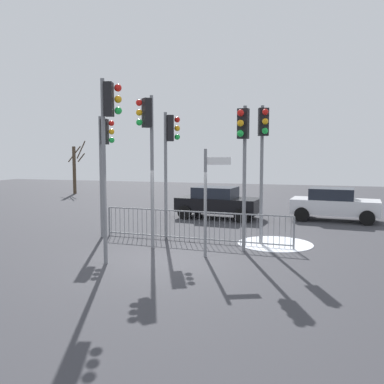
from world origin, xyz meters
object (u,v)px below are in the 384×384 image
at_px(traffic_light_mid_left, 170,147).
at_px(direction_sign_post, 207,197).
at_px(car_black_trailing, 218,202).
at_px(traffic_light_foreground_left, 148,137).
at_px(traffic_light_rear_left, 243,145).
at_px(car_white_mid, 334,204).
at_px(traffic_light_rear_right, 108,130).
at_px(bare_tree_left, 75,168).
at_px(traffic_light_foreground_right, 105,149).
at_px(traffic_light_mid_right, 263,143).

xyz_separation_m(traffic_light_mid_left, direction_sign_post, (1.93, -2.13, -1.50)).
relative_size(traffic_light_mid_left, car_black_trailing, 1.13).
distance_m(traffic_light_foreground_left, traffic_light_mid_left, 1.64).
bearing_deg(traffic_light_rear_left, car_white_mid, -103.15).
distance_m(traffic_light_rear_right, direction_sign_post, 3.39).
bearing_deg(traffic_light_foreground_left, traffic_light_mid_left, -50.47).
height_order(traffic_light_rear_left, bare_tree_left, traffic_light_rear_left).
bearing_deg(traffic_light_rear_right, car_black_trailing, 158.41).
height_order(traffic_light_mid_left, bare_tree_left, traffic_light_mid_left).
xyz_separation_m(traffic_light_foreground_right, traffic_light_mid_right, (5.58, 0.39, 0.18)).
relative_size(direction_sign_post, bare_tree_left, 0.80).
xyz_separation_m(traffic_light_rear_right, car_black_trailing, (0.99, 8.72, -2.91)).
distance_m(traffic_light_mid_right, bare_tree_left, 20.73).
distance_m(direction_sign_post, car_black_trailing, 7.41).
bearing_deg(car_black_trailing, bare_tree_left, 152.49).
bearing_deg(car_white_mid, traffic_light_mid_left, -128.82).
bearing_deg(direction_sign_post, traffic_light_foreground_right, 135.87).
xyz_separation_m(traffic_light_rear_left, car_white_mid, (2.94, 7.19, -2.52)).
xyz_separation_m(traffic_light_foreground_left, bare_tree_left, (-12.24, 15.16, -1.61)).
height_order(traffic_light_mid_right, car_black_trailing, traffic_light_mid_right).
relative_size(direction_sign_post, car_black_trailing, 0.80).
xyz_separation_m(traffic_light_rear_right, car_white_mid, (6.19, 9.58, -2.91)).
bearing_deg(traffic_light_foreground_right, traffic_light_mid_right, 83.09).
relative_size(traffic_light_mid_left, traffic_light_foreground_right, 1.02).
relative_size(traffic_light_foreground_right, car_white_mid, 1.11).
height_order(car_white_mid, car_black_trailing, same).
distance_m(traffic_light_foreground_left, bare_tree_left, 19.55).
height_order(traffic_light_foreground_left, traffic_light_mid_right, traffic_light_foreground_left).
relative_size(traffic_light_foreground_right, direction_sign_post, 1.37).
height_order(traffic_light_rear_right, car_black_trailing, traffic_light_rear_right).
height_order(car_white_mid, bare_tree_left, bare_tree_left).
height_order(traffic_light_foreground_left, direction_sign_post, traffic_light_foreground_left).
bearing_deg(traffic_light_rear_right, direction_sign_post, 107.42).
relative_size(car_black_trailing, bare_tree_left, 1.00).
bearing_deg(traffic_light_foreground_right, traffic_light_rear_right, 19.24).
bearing_deg(traffic_light_rear_left, traffic_light_foreground_left, 15.96).
xyz_separation_m(traffic_light_rear_left, bare_tree_left, (-15.20, 14.80, -1.34)).
relative_size(traffic_light_foreground_left, traffic_light_rear_left, 1.08).
relative_size(traffic_light_rear_right, car_white_mid, 1.28).
bearing_deg(traffic_light_rear_left, bare_tree_left, -35.15).
height_order(traffic_light_foreground_right, car_white_mid, traffic_light_foreground_right).
bearing_deg(car_white_mid, direction_sign_post, -110.09).
height_order(traffic_light_rear_left, traffic_light_foreground_right, traffic_light_rear_left).
bearing_deg(bare_tree_left, car_white_mid, -22.75).
xyz_separation_m(traffic_light_rear_right, traffic_light_mid_right, (3.69, 3.65, -0.30)).
relative_size(traffic_light_mid_left, direction_sign_post, 1.41).
bearing_deg(bare_tree_left, traffic_light_foreground_left, -51.08).
height_order(traffic_light_foreground_right, car_black_trailing, traffic_light_foreground_right).
xyz_separation_m(traffic_light_mid_left, traffic_light_foreground_right, (-2.34, -0.38, -0.08)).
height_order(traffic_light_mid_left, car_white_mid, traffic_light_mid_left).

